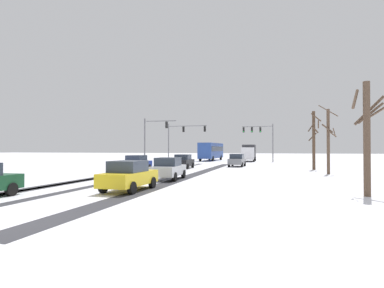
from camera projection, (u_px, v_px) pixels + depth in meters
name	position (u px, v px, depth m)	size (l,w,h in m)	color
wheel_track_left_lane	(151.00, 174.00, 27.37)	(0.71, 39.31, 0.01)	#38383D
wheel_track_right_lane	(123.00, 173.00, 28.08)	(1.03, 39.31, 0.01)	#38383D
wheel_track_center	(126.00, 174.00, 27.99)	(0.88, 39.31, 0.01)	#38383D
wheel_track_oncoming	(193.00, 175.00, 26.37)	(1.19, 39.31, 0.01)	#38383D
sidewalk_kerb_right	(292.00, 179.00, 22.57)	(4.00, 39.31, 0.12)	white
traffic_signal_far_right	(260.00, 134.00, 52.20)	(5.24, 0.43, 6.50)	slate
traffic_signal_far_left	(182.00, 135.00, 51.57)	(6.81, 0.49, 6.50)	slate
traffic_signal_near_left	(153.00, 134.00, 42.35)	(4.58, 0.58, 6.50)	slate
car_grey_lead	(237.00, 160.00, 39.09)	(1.97, 4.17, 1.62)	slate
car_black_second	(183.00, 161.00, 35.38)	(1.92, 4.15, 1.62)	black
car_blue_third	(137.00, 163.00, 30.89)	(1.89, 4.13, 1.62)	#233899
car_silver_fourth	(168.00, 168.00, 22.53)	(1.99, 4.18, 1.62)	#B7BABF
car_yellow_cab_fifth	(129.00, 176.00, 16.58)	(1.88, 4.13, 1.62)	yellow
bus_oncoming	(211.00, 150.00, 59.51)	(2.97, 11.08, 3.38)	#284793
box_truck_delivery	(249.00, 152.00, 55.65)	(2.37, 7.42, 3.02)	silver
bare_tree_sidewalk_near	(367.00, 134.00, 14.63)	(1.64, 1.23, 5.48)	brown
bare_tree_sidewalk_mid	(328.00, 140.00, 27.37)	(1.59, 1.26, 6.14)	brown
bare_tree_sidewalk_far	(314.00, 139.00, 33.16)	(1.36, 1.38, 6.35)	#4C3828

